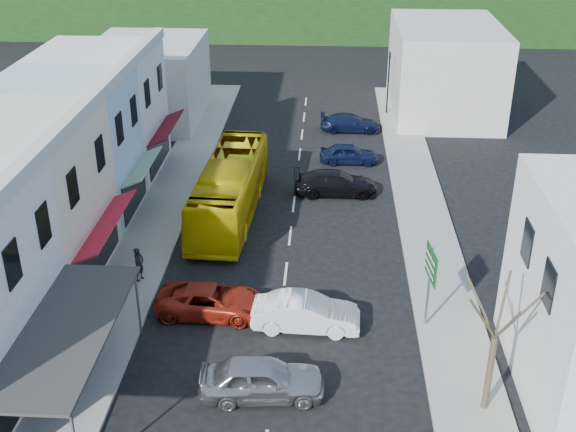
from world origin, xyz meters
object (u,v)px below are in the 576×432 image
(bus, at_px, (230,190))
(traffic_signal, at_px, (388,84))
(car_white, at_px, (306,314))
(direction_sign, at_px, (429,288))
(car_red, at_px, (211,301))
(street_tree, at_px, (495,337))
(pedestrian_left, at_px, (139,264))
(car_silver, at_px, (262,381))

(bus, xyz_separation_m, traffic_signal, (10.11, 18.61, 0.98))
(car_white, distance_m, traffic_signal, 30.10)
(car_white, height_order, direction_sign, direction_sign)
(car_red, height_order, street_tree, street_tree)
(direction_sign, bearing_deg, bus, 126.54)
(pedestrian_left, height_order, traffic_signal, traffic_signal)
(car_silver, relative_size, pedestrian_left, 2.59)
(bus, relative_size, car_white, 2.64)
(street_tree, relative_size, traffic_signal, 1.30)
(car_red, height_order, traffic_signal, traffic_signal)
(car_silver, relative_size, direction_sign, 1.11)
(bus, bearing_deg, car_white, -64.08)
(car_silver, xyz_separation_m, direction_sign, (6.75, 4.91, 1.28))
(direction_sign, bearing_deg, car_red, 170.45)
(bus, distance_m, pedestrian_left, 8.38)
(bus, distance_m, direction_sign, 14.52)
(pedestrian_left, bearing_deg, direction_sign, -80.07)
(car_white, height_order, traffic_signal, traffic_signal)
(bus, relative_size, car_silver, 2.64)
(bus, relative_size, direction_sign, 2.92)
(pedestrian_left, distance_m, direction_sign, 13.74)
(bus, height_order, car_red, bus)
(bus, distance_m, car_red, 10.15)
(car_silver, height_order, car_red, same)
(car_white, height_order, pedestrian_left, pedestrian_left)
(car_silver, xyz_separation_m, street_tree, (8.35, -0.33, 2.61))
(pedestrian_left, bearing_deg, street_tree, -96.32)
(direction_sign, bearing_deg, car_silver, -150.73)
(car_red, relative_size, street_tree, 0.70)
(car_red, relative_size, direction_sign, 1.16)
(car_white, bearing_deg, car_red, 81.08)
(car_silver, xyz_separation_m, car_red, (-2.77, 5.37, 0.00))
(car_silver, xyz_separation_m, pedestrian_left, (-6.64, 7.84, 0.30))
(car_white, bearing_deg, direction_sign, -83.47)
(pedestrian_left, distance_m, traffic_signal, 29.56)
(street_tree, bearing_deg, traffic_signal, 92.41)
(car_red, xyz_separation_m, direction_sign, (9.52, -0.46, 1.28))
(car_silver, distance_m, car_white, 4.77)
(car_silver, distance_m, pedestrian_left, 10.28)
(pedestrian_left, bearing_deg, traffic_signal, -5.03)
(direction_sign, height_order, street_tree, street_tree)
(car_red, bearing_deg, pedestrian_left, 60.23)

